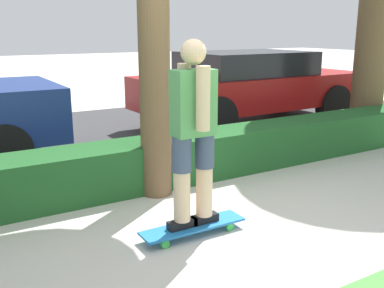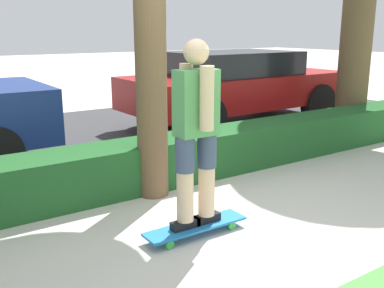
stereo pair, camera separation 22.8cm
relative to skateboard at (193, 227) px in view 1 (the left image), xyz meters
The scene contains 6 objects.
ground_plane 0.42m from the skateboard, 35.88° to the right, with size 60.00×60.00×0.00m, color #BCB7AD.
street_asphalt 3.97m from the skateboard, 85.15° to the left, with size 15.46×5.00×0.01m.
hedge_row 1.41m from the skateboard, 76.10° to the left, with size 15.46×0.60×0.53m.
skateboard is the anchor object (origin of this frame).
skater_person 0.86m from the skateboard, 45.00° to the right, with size 0.48×0.41×1.58m.
parked_car_middle 4.84m from the skateboard, 46.39° to the left, with size 4.31×1.84×1.35m.
Camera 1 is at (-2.19, -2.84, 1.74)m, focal length 42.00 mm.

